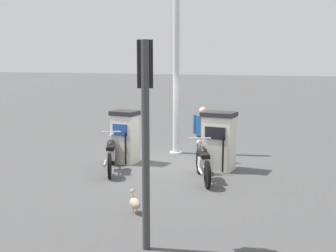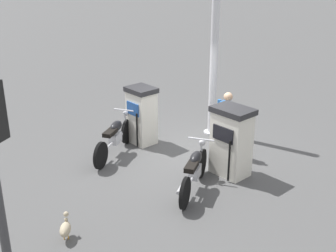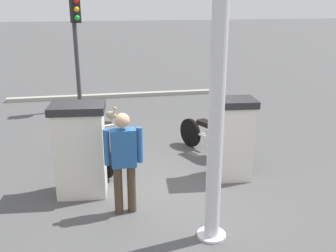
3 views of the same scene
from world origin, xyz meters
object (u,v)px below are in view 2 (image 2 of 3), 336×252
attendant_person (227,120)px  fuel_pump_far (231,141)px  canopy_support_pole (214,51)px  fuel_pump_near (142,115)px  wandering_duck (65,228)px  motorcycle_near_pump (115,137)px  motorcycle_far_pump (194,170)px

attendant_person → fuel_pump_far: bearing=38.7°
fuel_pump_far → attendant_person: (-0.77, -0.62, 0.11)m
canopy_support_pole → attendant_person: bearing=49.2°
fuel_pump_near → fuel_pump_far: (-0.00, 2.67, 0.03)m
fuel_pump_near → canopy_support_pole: 2.47m
fuel_pump_near → wandering_duck: (3.85, 1.84, -0.54)m
motorcycle_near_pump → motorcycle_far_pump: 2.52m
motorcycle_far_pump → canopy_support_pole: 3.65m
motorcycle_near_pump → wandering_duck: (2.91, 1.85, -0.24)m
motorcycle_far_pump → attendant_person: bearing=-166.3°
motorcycle_near_pump → canopy_support_pole: canopy_support_pole is taller
wandering_duck → canopy_support_pole: canopy_support_pole is taller
motorcycle_near_pump → wandering_duck: 3.46m
fuel_pump_far → canopy_support_pole: 2.80m
fuel_pump_near → fuel_pump_far: 2.67m
fuel_pump_near → motorcycle_far_pump: bearing=66.3°
motorcycle_far_pump → attendant_person: attendant_person is taller
wandering_duck → canopy_support_pole: 5.96m
canopy_support_pole → fuel_pump_near: bearing=-30.2°
motorcycle_far_pump → attendant_person: size_ratio=1.17×
motorcycle_near_pump → attendant_person: attendant_person is taller
motorcycle_near_pump → motorcycle_far_pump: (0.16, 2.52, 0.00)m
attendant_person → canopy_support_pole: bearing=-130.8°
motorcycle_near_pump → canopy_support_pole: 3.33m
attendant_person → wandering_duck: bearing=-2.6°
fuel_pump_far → motorcycle_far_pump: size_ratio=0.84×
fuel_pump_near → attendant_person: 2.20m
canopy_support_pole → wandering_duck: bearing=8.8°
fuel_pump_near → canopy_support_pole: (-1.69, 0.99, 1.50)m
canopy_support_pole → motorcycle_near_pump: bearing=-20.7°
fuel_pump_near → motorcycle_far_pump: (1.10, 2.51, -0.29)m
fuel_pump_far → wandering_duck: size_ratio=3.43×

